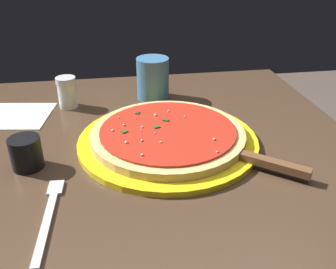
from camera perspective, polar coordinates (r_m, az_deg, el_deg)
restaurant_table at (r=0.82m, az=-2.87°, el=-11.44°), size 0.85×0.82×0.77m
serving_plate at (r=0.73m, az=-0.00°, el=-0.98°), size 0.35×0.35×0.01m
pizza at (r=0.72m, az=-0.00°, el=0.09°), size 0.30×0.30×0.02m
pizza_server at (r=0.67m, az=12.52°, el=-3.65°), size 0.20×0.17×0.01m
cup_tall_drink at (r=0.93m, az=-2.36°, el=8.66°), size 0.08×0.08×0.10m
cup_small_sauce at (r=0.69m, az=-21.10°, el=-2.69°), size 0.05×0.05×0.06m
napkin_folded_right at (r=0.91m, az=-22.45°, el=2.71°), size 0.17×0.16×0.00m
fork at (r=0.58m, az=-17.91°, el=-11.53°), size 0.03×0.19×0.00m
parmesan_shaker at (r=0.91m, az=-15.34°, el=6.35°), size 0.05×0.05×0.07m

